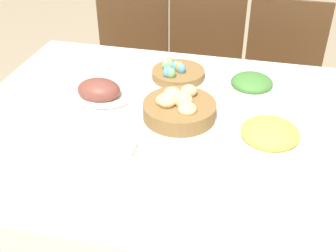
{
  "coord_description": "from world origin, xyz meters",
  "views": [
    {
      "loc": [
        0.28,
        -1.23,
        1.6
      ],
      "look_at": [
        0.01,
        -0.09,
        0.8
      ],
      "focal_mm": 45.0,
      "sensor_mm": 36.0,
      "label": 1
    }
  ],
  "objects_px": {
    "knife": "(236,216)",
    "chair_far_right": "(280,82)",
    "green_salad_bowl": "(251,88)",
    "spoon": "(247,218)",
    "egg_basket": "(177,72)",
    "ham_platter": "(99,91)",
    "drinking_cup": "(268,174)",
    "chair_far_center": "(204,74)",
    "butter_dish": "(119,146)",
    "bread_basket": "(179,107)",
    "pineapple_bowl": "(269,139)",
    "fork": "(127,198)",
    "dinner_plate": "(180,206)",
    "chair_far_left": "(129,66)"
  },
  "relations": [
    {
      "from": "bread_basket",
      "to": "ham_platter",
      "type": "height_order",
      "value": "bread_basket"
    },
    {
      "from": "chair_far_left",
      "to": "egg_basket",
      "type": "bearing_deg",
      "value": -57.36
    },
    {
      "from": "bread_basket",
      "to": "fork",
      "type": "bearing_deg",
      "value": -96.64
    },
    {
      "from": "chair_far_left",
      "to": "green_salad_bowl",
      "type": "bearing_deg",
      "value": -45.82
    },
    {
      "from": "spoon",
      "to": "knife",
      "type": "bearing_deg",
      "value": 178.43
    },
    {
      "from": "chair_far_right",
      "to": "bread_basket",
      "type": "bearing_deg",
      "value": -113.24
    },
    {
      "from": "chair_far_center",
      "to": "butter_dish",
      "type": "xyz_separation_m",
      "value": [
        -0.11,
        -1.1,
        0.27
      ]
    },
    {
      "from": "bread_basket",
      "to": "ham_platter",
      "type": "relative_size",
      "value": 1.01
    },
    {
      "from": "butter_dish",
      "to": "chair_far_right",
      "type": "bearing_deg",
      "value": 63.94
    },
    {
      "from": "chair_far_center",
      "to": "butter_dish",
      "type": "bearing_deg",
      "value": -101.67
    },
    {
      "from": "bread_basket",
      "to": "ham_platter",
      "type": "distance_m",
      "value": 0.34
    },
    {
      "from": "chair_far_left",
      "to": "egg_basket",
      "type": "relative_size",
      "value": 4.12
    },
    {
      "from": "chair_far_center",
      "to": "pineapple_bowl",
      "type": "relative_size",
      "value": 4.23
    },
    {
      "from": "chair_far_right",
      "to": "spoon",
      "type": "height_order",
      "value": "chair_far_right"
    },
    {
      "from": "chair_far_center",
      "to": "green_salad_bowl",
      "type": "relative_size",
      "value": 4.89
    },
    {
      "from": "chair_far_right",
      "to": "green_salad_bowl",
      "type": "distance_m",
      "value": 0.74
    },
    {
      "from": "chair_far_left",
      "to": "drinking_cup",
      "type": "xyz_separation_m",
      "value": [
        0.8,
        -1.16,
        0.3
      ]
    },
    {
      "from": "dinner_plate",
      "to": "chair_far_center",
      "type": "bearing_deg",
      "value": 95.88
    },
    {
      "from": "green_salad_bowl",
      "to": "dinner_plate",
      "type": "height_order",
      "value": "green_salad_bowl"
    },
    {
      "from": "spoon",
      "to": "chair_far_left",
      "type": "bearing_deg",
      "value": 118.5
    },
    {
      "from": "chair_far_center",
      "to": "fork",
      "type": "xyz_separation_m",
      "value": [
        -0.02,
        -1.31,
        0.26
      ]
    },
    {
      "from": "bread_basket",
      "to": "dinner_plate",
      "type": "distance_m",
      "value": 0.46
    },
    {
      "from": "chair_far_right",
      "to": "drinking_cup",
      "type": "bearing_deg",
      "value": -91.99
    },
    {
      "from": "fork",
      "to": "knife",
      "type": "relative_size",
      "value": 1.0
    },
    {
      "from": "egg_basket",
      "to": "green_salad_bowl",
      "type": "height_order",
      "value": "green_salad_bowl"
    },
    {
      "from": "green_salad_bowl",
      "to": "bread_basket",
      "type": "bearing_deg",
      "value": -141.24
    },
    {
      "from": "dinner_plate",
      "to": "butter_dish",
      "type": "bearing_deg",
      "value": 140.06
    },
    {
      "from": "ham_platter",
      "to": "pineapple_bowl",
      "type": "bearing_deg",
      "value": -17.4
    },
    {
      "from": "egg_basket",
      "to": "pineapple_bowl",
      "type": "xyz_separation_m",
      "value": [
        0.39,
        -0.44,
        0.02
      ]
    },
    {
      "from": "pineapple_bowl",
      "to": "dinner_plate",
      "type": "bearing_deg",
      "value": -125.72
    },
    {
      "from": "egg_basket",
      "to": "fork",
      "type": "relative_size",
      "value": 1.26
    },
    {
      "from": "chair_far_center",
      "to": "egg_basket",
      "type": "relative_size",
      "value": 4.12
    },
    {
      "from": "egg_basket",
      "to": "butter_dish",
      "type": "bearing_deg",
      "value": -98.07
    },
    {
      "from": "green_salad_bowl",
      "to": "drinking_cup",
      "type": "relative_size",
      "value": 2.11
    },
    {
      "from": "fork",
      "to": "butter_dish",
      "type": "height_order",
      "value": "butter_dish"
    },
    {
      "from": "pineapple_bowl",
      "to": "spoon",
      "type": "height_order",
      "value": "pineapple_bowl"
    },
    {
      "from": "egg_basket",
      "to": "knife",
      "type": "distance_m",
      "value": 0.82
    },
    {
      "from": "fork",
      "to": "spoon",
      "type": "relative_size",
      "value": 1.0
    },
    {
      "from": "chair_far_center",
      "to": "ham_platter",
      "type": "relative_size",
      "value": 3.49
    },
    {
      "from": "dinner_plate",
      "to": "drinking_cup",
      "type": "distance_m",
      "value": 0.27
    },
    {
      "from": "fork",
      "to": "chair_far_right",
      "type": "bearing_deg",
      "value": 72.89
    },
    {
      "from": "green_salad_bowl",
      "to": "spoon",
      "type": "relative_size",
      "value": 1.06
    },
    {
      "from": "pineapple_bowl",
      "to": "fork",
      "type": "height_order",
      "value": "pineapple_bowl"
    },
    {
      "from": "green_salad_bowl",
      "to": "spoon",
      "type": "height_order",
      "value": "green_salad_bowl"
    },
    {
      "from": "bread_basket",
      "to": "drinking_cup",
      "type": "bearing_deg",
      "value": -42.91
    },
    {
      "from": "egg_basket",
      "to": "knife",
      "type": "relative_size",
      "value": 1.26
    },
    {
      "from": "bread_basket",
      "to": "dinner_plate",
      "type": "relative_size",
      "value": 1.04
    },
    {
      "from": "ham_platter",
      "to": "drinking_cup",
      "type": "height_order",
      "value": "drinking_cup"
    },
    {
      "from": "knife",
      "to": "chair_far_right",
      "type": "bearing_deg",
      "value": 85.56
    },
    {
      "from": "chair_far_right",
      "to": "fork",
      "type": "height_order",
      "value": "chair_far_right"
    }
  ]
}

